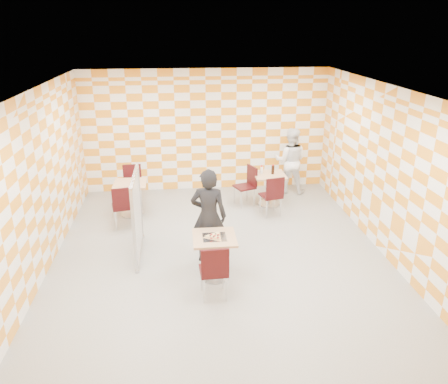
% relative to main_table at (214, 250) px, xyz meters
% --- Properties ---
extents(room_shell, '(7.00, 7.00, 7.00)m').
position_rel_main_table_xyz_m(room_shell, '(0.16, 1.30, 0.99)').
color(room_shell, '#969691').
rests_on(room_shell, ground).
extents(main_table, '(0.70, 0.70, 0.75)m').
position_rel_main_table_xyz_m(main_table, '(0.00, 0.00, 0.00)').
color(main_table, tan).
rests_on(main_table, ground).
extents(second_table, '(0.70, 0.70, 0.75)m').
position_rel_main_table_xyz_m(second_table, '(1.53, 2.99, 0.00)').
color(second_table, tan).
rests_on(second_table, ground).
extents(empty_table, '(0.70, 0.70, 0.75)m').
position_rel_main_table_xyz_m(empty_table, '(-1.61, 2.74, 0.00)').
color(empty_table, tan).
rests_on(empty_table, ground).
extents(chair_main_front, '(0.44, 0.45, 0.92)m').
position_rel_main_table_xyz_m(chair_main_front, '(-0.06, -0.64, 0.04)').
color(chair_main_front, '#340A0C').
rests_on(chair_main_front, ground).
extents(chair_second_front, '(0.51, 0.52, 0.92)m').
position_rel_main_table_xyz_m(chair_second_front, '(1.46, 2.33, 0.04)').
color(chair_second_front, '#340A0C').
rests_on(chair_second_front, ground).
extents(chair_second_side, '(0.55, 0.55, 0.92)m').
position_rel_main_table_xyz_m(chair_second_side, '(1.04, 3.06, 0.04)').
color(chair_second_side, '#340A0C').
rests_on(chair_second_side, ground).
extents(chair_empty_near, '(0.50, 0.51, 0.92)m').
position_rel_main_table_xyz_m(chair_empty_near, '(-1.70, 2.06, 0.04)').
color(chair_empty_near, '#340A0C').
rests_on(chair_empty_near, ground).
extents(chair_empty_far, '(0.46, 0.47, 0.92)m').
position_rel_main_table_xyz_m(chair_empty_far, '(-1.62, 3.41, 0.04)').
color(chair_empty_far, '#340A0C').
rests_on(chair_empty_far, ground).
extents(partition, '(0.08, 1.38, 1.55)m').
position_rel_main_table_xyz_m(partition, '(-1.31, 0.91, 0.28)').
color(partition, white).
rests_on(partition, ground).
extents(man_dark, '(0.70, 0.54, 1.72)m').
position_rel_main_table_xyz_m(man_dark, '(-0.05, 0.57, 0.35)').
color(man_dark, black).
rests_on(man_dark, ground).
extents(man_white, '(0.93, 0.82, 1.63)m').
position_rel_main_table_xyz_m(man_white, '(2.20, 3.77, 0.31)').
color(man_white, white).
rests_on(man_white, ground).
extents(pizza_on_foil, '(0.40, 0.40, 0.04)m').
position_rel_main_table_xyz_m(pizza_on_foil, '(-0.00, -0.02, 0.26)').
color(pizza_on_foil, silver).
rests_on(pizza_on_foil, main_table).
extents(sport_bottle, '(0.06, 0.06, 0.20)m').
position_rel_main_table_xyz_m(sport_bottle, '(1.35, 3.07, 0.33)').
color(sport_bottle, white).
rests_on(sport_bottle, second_table).
extents(soda_bottle, '(0.07, 0.07, 0.23)m').
position_rel_main_table_xyz_m(soda_bottle, '(1.60, 3.01, 0.34)').
color(soda_bottle, black).
rests_on(soda_bottle, second_table).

